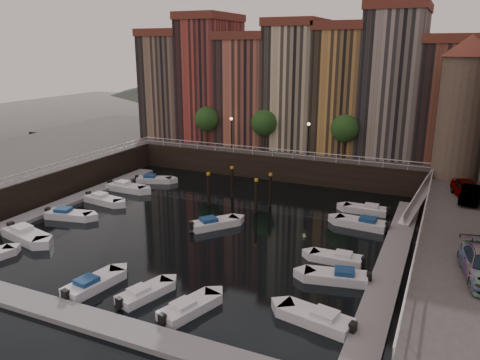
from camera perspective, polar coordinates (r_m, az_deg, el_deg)
The scene contains 29 objects.
ground at distance 43.13m, azimuth -3.67°, elevation -5.40°, with size 200.00×200.00×0.00m, color black.
quay_far at distance 65.80m, azimuth 7.00°, elevation 3.39°, with size 80.00×20.00×3.00m, color black.
dock_left at distance 51.63m, azimuth -20.32°, elevation -2.55°, with size 2.00×28.00×0.35m, color gray.
dock_right at distance 37.81m, azimuth 18.09°, elevation -9.10°, with size 2.00×28.00×0.35m, color gray.
dock_near at distance 30.68m, azimuth -19.30°, elevation -15.39°, with size 30.00×2.00×0.35m, color gray.
mountains at distance 146.60m, azimuth 18.01°, elevation 12.16°, with size 145.00×100.00×18.00m.
far_terrace at distance 61.12m, azimuth 9.59°, elevation 11.30°, with size 48.70×10.30×17.50m.
corner_tower at distance 50.17m, azimuth 25.60°, elevation 8.14°, with size 5.20×5.20×13.80m.
promenade_trees at distance 58.04m, azimuth 3.55°, elevation 6.91°, with size 21.20×3.20×5.20m.
street_lamps at distance 57.11m, azimuth 3.49°, elevation 6.06°, with size 10.36×0.36×4.18m.
railings at distance 46.10m, azimuth -0.90°, elevation 1.00°, with size 36.08×34.04×0.52m.
gangway at distance 47.44m, azimuth 20.96°, elevation -2.00°, with size 2.78×8.32×3.73m.
mooring_pilings at distance 47.51m, azimuth 0.18°, elevation -1.22°, with size 6.15×3.74×3.78m.
boat_left_0 at distance 43.51m, azimuth -24.65°, elevation -6.13°, with size 5.34×2.95×1.19m.
boat_left_1 at distance 47.26m, azimuth -20.21°, elevation -3.99°, with size 4.73×2.52×1.06m.
boat_left_2 at distance 50.65m, azimuth -16.33°, elevation -2.32°, with size 4.76×2.21×1.07m.
boat_left_3 at distance 54.27m, azimuth -13.69°, elevation -0.88°, with size 4.98×1.86×1.14m.
boat_left_4 at distance 56.96m, azimuth -10.49°, elevation 0.06°, with size 4.44×2.89×1.00m.
boat_right_0 at distance 28.88m, azimuth 9.39°, elevation -16.31°, with size 4.81×2.53×1.08m.
boat_right_1 at distance 33.70m, azimuth 11.78°, elevation -11.46°, with size 4.64×2.48×1.04m.
boat_right_2 at distance 36.46m, azimuth 11.81°, elevation -9.32°, with size 4.12×1.59×0.94m.
boat_right_3 at distance 43.64m, azimuth 14.68°, elevation -5.13°, with size 4.82×2.08×1.09m.
boat_right_4 at distance 47.43m, azimuth 15.16°, elevation -3.50°, with size 4.34×1.58×1.00m.
boat_near_1 at distance 33.61m, azimuth -17.50°, elevation -11.98°, with size 2.34×4.66×1.05m.
boat_near_2 at distance 31.74m, azimuth -11.59°, elevation -13.34°, with size 2.53×4.19×0.94m.
boat_near_3 at distance 29.73m, azimuth -6.27°, elevation -15.21°, with size 2.76×4.45×1.00m.
car_a at distance 44.72m, azimuth 25.95°, elevation -1.12°, with size 1.86×4.62×1.57m, color gray.
car_b at distance 43.69m, azimuth 26.29°, elevation -1.68°, with size 1.44×4.13×1.36m, color gray.
boat_extra_147 at distance 42.28m, azimuth -3.23°, elevation -5.32°, with size 4.01×4.46×1.06m.
Camera 1 is at (19.08, -35.36, 15.68)m, focal length 35.00 mm.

